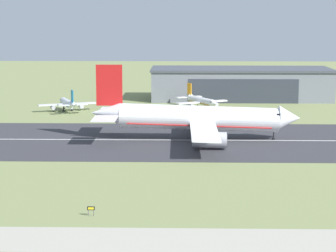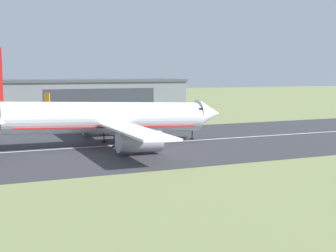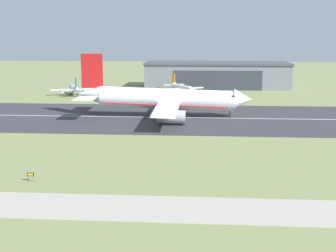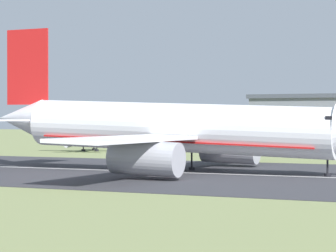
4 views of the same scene
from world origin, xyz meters
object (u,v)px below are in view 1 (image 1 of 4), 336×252
Objects in this scene: airplane_parked_west at (68,103)px; runway_sign at (91,209)px; airplane_parked_east at (201,101)px; airplane_landing at (197,119)px.

runway_sign is at bearing -78.15° from airplane_parked_west.
airplane_parked_west is at bearing -169.25° from airplane_parked_east.
airplane_parked_east is at bearing 80.56° from runway_sign.
airplane_landing is 58.87m from airplane_parked_east.
airplane_parked_west is 46.42m from airplane_parked_east.
airplane_parked_east is at bearing 87.64° from airplane_landing.
airplane_landing is 2.92× the size of airplane_parked_west.
airplane_parked_east reaches higher than runway_sign.
airplane_parked_west is at bearing 130.77° from airplane_landing.
airplane_landing reaches higher than runway_sign.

